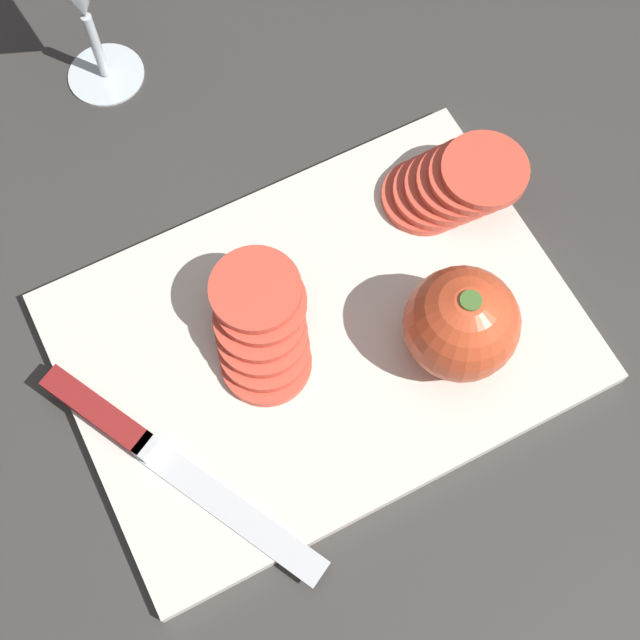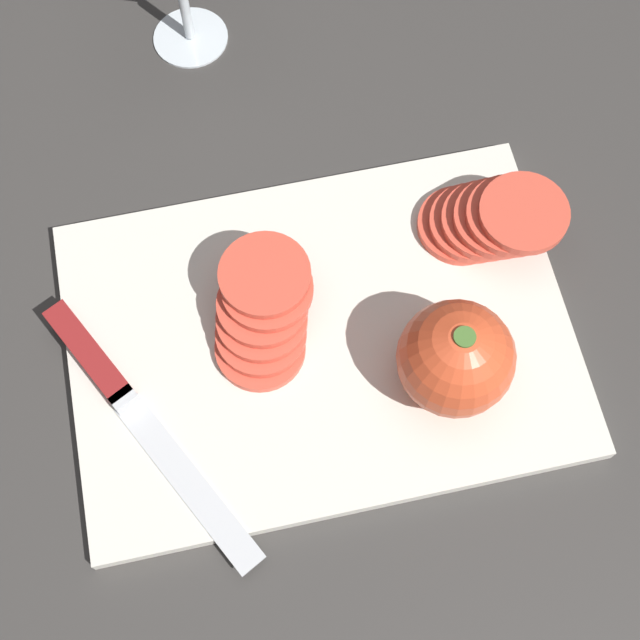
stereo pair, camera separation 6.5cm
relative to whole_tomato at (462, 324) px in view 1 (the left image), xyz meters
name	(u,v)px [view 1 (the left image)]	position (x,y,z in m)	size (l,w,h in m)	color
ground_plane	(260,319)	(-0.12, 0.09, -0.06)	(3.00, 3.00, 0.00)	#383533
cutting_board	(320,338)	(-0.09, 0.05, -0.05)	(0.38, 0.27, 0.01)	silver
whole_tomato	(462,324)	(0.00, 0.00, 0.00)	(0.08, 0.08, 0.09)	#DB4C28
knife	(127,433)	(-0.25, 0.05, -0.04)	(0.13, 0.23, 0.01)	silver
tomato_slice_stack_near	(261,326)	(-0.13, 0.07, -0.02)	(0.08, 0.11, 0.05)	#DB4C38
tomato_slice_stack_far	(453,184)	(0.06, 0.11, -0.02)	(0.11, 0.09, 0.05)	#DB4C38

